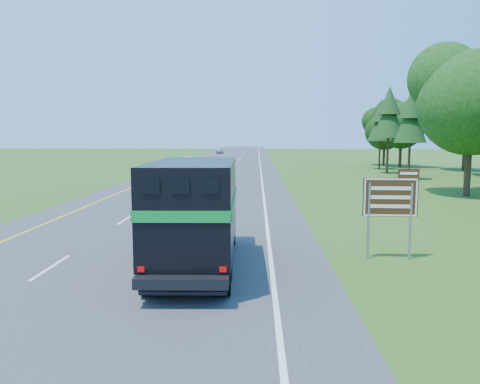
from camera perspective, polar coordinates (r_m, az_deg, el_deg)
The scene contains 6 objects.
road at distance 54.28m, azimuth -3.23°, elevation 2.30°, with size 15.00×260.00×0.04m, color #38383A.
lane_markings at distance 54.28m, azimuth -3.23°, elevation 2.32°, with size 11.15×260.00×0.01m.
horse_truck at distance 15.41m, azimuth -5.39°, elevation -2.27°, with size 2.72×8.09×3.55m.
white_suv at distance 58.54m, azimuth -6.64°, elevation 3.48°, with size 2.90×6.30×1.75m, color silver.
far_car at distance 113.39m, azimuth -2.52°, elevation 5.10°, with size 1.77×4.39×1.50m, color #AEAFB5.
exit_sign at distance 17.30m, azimuth 17.95°, elevation -1.03°, with size 1.91×0.15×3.24m.
Camera 1 is at (4.99, -3.88, 4.40)m, focal length 35.00 mm.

